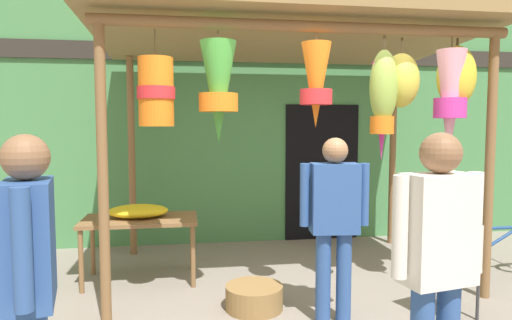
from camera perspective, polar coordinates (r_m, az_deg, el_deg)
The scene contains 11 objects.
ground_plane at distance 4.50m, azimuth 5.93°, elevation -17.86°, with size 30.00×30.00×0.00m, color gray.
shop_facade at distance 6.68m, azimuth 0.49°, elevation 8.57°, with size 10.76×0.29×4.37m.
market_stall_canopy at distance 4.93m, azimuth 5.36°, elevation 13.04°, with size 4.11×2.59×2.82m.
display_table at distance 5.12m, azimuth -14.39°, elevation -7.95°, with size 1.22×0.68×0.70m.
flower_heap_on_table at distance 5.13m, azimuth -14.51°, elevation -6.25°, with size 0.65×0.45×0.14m.
folding_chair at distance 4.39m, azimuth 23.80°, elevation -11.86°, with size 0.51×0.51×0.84m.
wicker_basket_by_table at distance 4.38m, azimuth -0.24°, elevation -16.93°, with size 0.53×0.53×0.22m, color olive.
parked_bicycle at distance 5.88m, azimuth 28.62°, elevation -9.45°, with size 1.75×0.44×0.92m.
vendor_in_orange at distance 2.76m, azimuth 21.92°, elevation -11.04°, with size 0.59×0.29×1.67m.
customer_foreground at distance 2.55m, azimuth -26.63°, elevation -12.50°, with size 0.30×0.58×1.66m.
passerby_at_right at distance 3.93m, azimuth 9.85°, elevation -6.85°, with size 0.59×0.26×1.60m.
Camera 1 is at (-1.07, -4.02, 1.71)m, focal length 31.69 mm.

